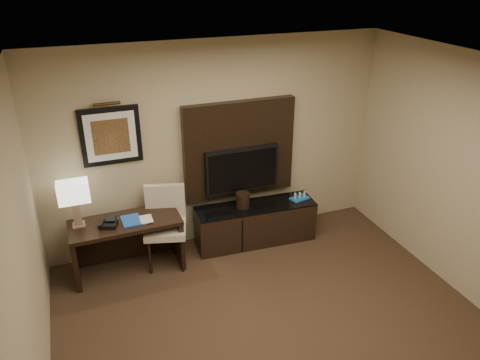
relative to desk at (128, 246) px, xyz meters
name	(u,v)px	position (x,y,z in m)	size (l,w,h in m)	color
ceiling	(319,89)	(1.29, -2.10, 2.35)	(4.50, 5.00, 0.01)	silver
wall_back	(216,145)	(1.29, 0.40, 1.00)	(4.50, 0.01, 2.70)	tan
wall_left	(17,310)	(-0.96, -2.10, 1.00)	(0.01, 5.00, 2.70)	tan
desk	(128,246)	(0.00, 0.00, 0.00)	(1.31, 0.56, 0.70)	black
credenza	(255,223)	(1.71, 0.05, -0.07)	(1.61, 0.45, 0.56)	black
tv_wall_panel	(239,149)	(1.59, 0.34, 0.92)	(1.50, 0.12, 1.30)	black
tv	(242,170)	(1.59, 0.24, 0.67)	(1.00, 0.08, 0.60)	black
artwork	(111,136)	(-0.01, 0.38, 1.30)	(0.70, 0.04, 0.70)	black
picture_light	(107,104)	(-0.01, 0.34, 1.70)	(0.04, 0.04, 0.30)	#402C14
desk_chair	(166,228)	(0.47, -0.03, 0.17)	(0.50, 0.57, 1.04)	beige
table_lamp	(75,204)	(-0.52, 0.09, 0.64)	(0.36, 0.20, 0.58)	#93715B
desk_phone	(108,223)	(-0.19, -0.05, 0.40)	(0.19, 0.17, 0.10)	black
blue_folder	(131,221)	(0.07, -0.03, 0.36)	(0.22, 0.29, 0.02)	#1B4EB0
book	(139,214)	(0.17, -0.07, 0.45)	(0.15, 0.02, 0.20)	tan
ice_bucket	(243,200)	(1.54, 0.08, 0.31)	(0.18, 0.18, 0.20)	black
minibar_tray	(300,196)	(2.35, 0.01, 0.25)	(0.26, 0.15, 0.09)	#1962A8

